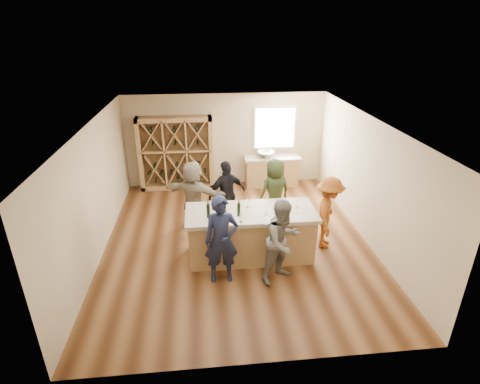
{
  "coord_description": "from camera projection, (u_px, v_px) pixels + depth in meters",
  "views": [
    {
      "loc": [
        -0.7,
        -7.49,
        4.66
      ],
      "look_at": [
        0.1,
        0.2,
        1.15
      ],
      "focal_mm": 28.0,
      "sensor_mm": 36.0,
      "label": 1
    }
  ],
  "objects": [
    {
      "name": "tasting_counter_top",
      "position": [
        251.0,
        213.0,
        7.8
      ],
      "size": [
        2.72,
        1.12,
        0.08
      ],
      "primitive_type": "cube",
      "color": "#B4A794",
      "rests_on": "tasting_counter_base"
    },
    {
      "name": "person_near_left",
      "position": [
        221.0,
        240.0,
        7.09
      ],
      "size": [
        0.68,
        0.52,
        1.8
      ],
      "primitive_type": "imported",
      "rotation": [
        0.0,
        0.0,
        0.06
      ],
      "color": "#191E38",
      "rests_on": "floor"
    },
    {
      "name": "wine_glass_e",
      "position": [
        297.0,
        210.0,
        7.63
      ],
      "size": [
        0.09,
        0.09,
        0.18
      ],
      "primitive_type": "cone",
      "rotation": [
        0.0,
        0.0,
        0.37
      ],
      "color": "white",
      "rests_on": "tasting_counter_top"
    },
    {
      "name": "wall_front",
      "position": [
        261.0,
        291.0,
        4.98
      ],
      "size": [
        6.0,
        0.1,
        2.8
      ],
      "primitive_type": "cube",
      "color": "#C0AD8B",
      "rests_on": "ground"
    },
    {
      "name": "wine_bottle_c",
      "position": [
        224.0,
        208.0,
        7.6
      ],
      "size": [
        0.1,
        0.1,
        0.31
      ],
      "primitive_type": "cylinder",
      "rotation": [
        0.0,
        0.0,
        -0.38
      ],
      "color": "black",
      "rests_on": "tasting_counter_top"
    },
    {
      "name": "person_server",
      "position": [
        328.0,
        213.0,
        8.26
      ],
      "size": [
        0.86,
        1.18,
        1.66
      ],
      "primitive_type": "imported",
      "rotation": [
        0.0,
        0.0,
        1.19
      ],
      "color": "#994C19",
      "rests_on": "floor"
    },
    {
      "name": "wine_bottle_a",
      "position": [
        208.0,
        211.0,
        7.47
      ],
      "size": [
        0.08,
        0.08,
        0.29
      ],
      "primitive_type": "cylinder",
      "rotation": [
        0.0,
        0.0,
        0.04
      ],
      "color": "black",
      "rests_on": "tasting_counter_top"
    },
    {
      "name": "person_far_mid",
      "position": [
        227.0,
        194.0,
        9.14
      ],
      "size": [
        1.11,
        0.86,
        1.69
      ],
      "primitive_type": "imported",
      "rotation": [
        0.0,
        0.0,
        3.56
      ],
      "color": "black",
      "rests_on": "floor"
    },
    {
      "name": "wine_glass_a",
      "position": [
        241.0,
        218.0,
        7.33
      ],
      "size": [
        0.08,
        0.08,
        0.16
      ],
      "primitive_type": "cone",
      "rotation": [
        0.0,
        0.0,
        -0.33
      ],
      "color": "white",
      "rests_on": "tasting_counter_top"
    },
    {
      "name": "window_pane",
      "position": [
        275.0,
        128.0,
        11.31
      ],
      "size": [
        1.18,
        0.01,
        1.18
      ],
      "primitive_type": "cube",
      "color": "white",
      "rests_on": "wall_back"
    },
    {
      "name": "person_far_left",
      "position": [
        193.0,
        195.0,
        9.06
      ],
      "size": [
        1.68,
        1.16,
        1.71
      ],
      "primitive_type": "imported",
      "rotation": [
        0.0,
        0.0,
        2.72
      ],
      "color": "gray",
      "rests_on": "floor"
    },
    {
      "name": "faucet",
      "position": [
        265.0,
        150.0,
        11.51
      ],
      "size": [
        0.02,
        0.02,
        0.3
      ],
      "primitive_type": "cylinder",
      "color": "silver",
      "rests_on": "back_counter_top"
    },
    {
      "name": "ceiling",
      "position": [
        236.0,
        120.0,
        7.6
      ],
      "size": [
        6.0,
        7.0,
        0.1
      ],
      "primitive_type": "cube",
      "color": "white",
      "rests_on": "ground"
    },
    {
      "name": "wall_left",
      "position": [
        93.0,
        191.0,
        7.91
      ],
      "size": [
        0.1,
        7.0,
        2.8
      ],
      "primitive_type": "cube",
      "color": "#C0AD8B",
      "rests_on": "ground"
    },
    {
      "name": "wine_glass_b",
      "position": [
        266.0,
        217.0,
        7.37
      ],
      "size": [
        0.08,
        0.08,
        0.16
      ],
      "primitive_type": "cone",
      "rotation": [
        0.0,
        0.0,
        0.4
      ],
      "color": "white",
      "rests_on": "tasting_counter_top"
    },
    {
      "name": "wine_rack",
      "position": [
        176.0,
        154.0,
        11.14
      ],
      "size": [
        2.2,
        0.45,
        2.2
      ],
      "primitive_type": "cube",
      "color": "#A98050",
      "rests_on": "floor"
    },
    {
      "name": "sink",
      "position": [
        266.0,
        154.0,
        11.37
      ],
      "size": [
        0.54,
        0.54,
        0.19
      ],
      "primitive_type": "imported",
      "color": "silver",
      "rests_on": "back_counter_top"
    },
    {
      "name": "tasting_counter_base",
      "position": [
        251.0,
        235.0,
        8.02
      ],
      "size": [
        2.6,
        1.0,
        1.0
      ],
      "primitive_type": "cube",
      "color": "#A98050",
      "rests_on": "floor"
    },
    {
      "name": "person_near_right",
      "position": [
        283.0,
        241.0,
        7.13
      ],
      "size": [
        0.95,
        0.83,
        1.72
      ],
      "primitive_type": "imported",
      "rotation": [
        0.0,
        0.0,
        0.55
      ],
      "color": "slate",
      "rests_on": "floor"
    },
    {
      "name": "back_counter_base",
      "position": [
        272.0,
        172.0,
        11.63
      ],
      "size": [
        1.6,
        0.58,
        0.86
      ],
      "primitive_type": "cube",
      "color": "#A98050",
      "rests_on": "floor"
    },
    {
      "name": "tasting_menu_a",
      "position": [
        234.0,
        221.0,
        7.4
      ],
      "size": [
        0.23,
        0.31,
        0.0
      ],
      "primitive_type": "cube",
      "rotation": [
        0.0,
        0.0,
        -0.02
      ],
      "color": "white",
      "rests_on": "tasting_counter_top"
    },
    {
      "name": "wine_glass_c",
      "position": [
        289.0,
        217.0,
        7.36
      ],
      "size": [
        0.07,
        0.07,
        0.18
      ],
      "primitive_type": "cone",
      "rotation": [
        0.0,
        0.0,
        -0.12
      ],
      "color": "white",
      "rests_on": "tasting_counter_top"
    },
    {
      "name": "window_frame",
      "position": [
        275.0,
        128.0,
        11.34
      ],
      "size": [
        1.3,
        0.06,
        1.3
      ],
      "primitive_type": "cube",
      "color": "white",
      "rests_on": "wall_back"
    },
    {
      "name": "back_counter_top",
      "position": [
        272.0,
        158.0,
        11.44
      ],
      "size": [
        1.7,
        0.62,
        0.06
      ],
      "primitive_type": "cube",
      "color": "#B4A794",
      "rests_on": "back_counter_base"
    },
    {
      "name": "floor",
      "position": [
        237.0,
        242.0,
        8.8
      ],
      "size": [
        6.0,
        7.0,
        0.1
      ],
      "primitive_type": "cube",
      "color": "brown",
      "rests_on": "ground"
    },
    {
      "name": "wall_back",
      "position": [
        225.0,
        140.0,
        11.41
      ],
      "size": [
        6.0,
        0.1,
        2.8
      ],
      "primitive_type": "cube",
      "color": "#C0AD8B",
      "rests_on": "ground"
    },
    {
      "name": "tasting_menu_b",
      "position": [
        266.0,
        220.0,
        7.42
      ],
      "size": [
        0.3,
        0.34,
        0.0
      ],
      "primitive_type": "cube",
      "rotation": [
        0.0,
        0.0,
        0.38
      ],
      "color": "white",
      "rests_on": "tasting_counter_top"
    },
    {
      "name": "person_far_right",
      "position": [
        275.0,
        191.0,
        9.29
      ],
      "size": [
        0.95,
        0.78,
        1.67
      ],
      "primitive_type": "imported",
      "rotation": [
        0.0,
        0.0,
        3.48
      ],
      "color": "#263319",
      "rests_on": "floor"
    },
    {
      "name": "tasting_menu_c",
      "position": [
        296.0,
        217.0,
        7.53
      ],
      "size": [
        0.36,
        0.41,
        0.0
      ],
      "primitive_type": "cube",
      "rotation": [
        0.0,
        0.0,
        -0.4
      ],
      "color": "white",
      "rests_on": "tasting_counter_top"
    },
    {
      "name": "wine_glass_f",
      "position": [
        248.0,
        203.0,
        7.92
      ],
      "size": [
        0.07,
        0.07,
        0.18
      ],
      "primitive_type": "cone",
      "color": "white",
      "rests_on": "tasting_counter_top"
    },
    {
      "name": "wine_bottle_b",
      "position": [
        220.0,
        212.0,
        7.46
      ],
      "size": [
        0.09,
        0.09,
        0.27
      ],
      "primitive_type": "cylinder",
      "rotation": [
        0.0,
        0.0,
        0.39
      ],
      "color": "black",
      "rests_on": "tasting_counter_top"
    },
    {
      "name": "wall_right",
      "position": [
        370.0,
        180.0,
        8.48
      ],
      "size": [
        0.1,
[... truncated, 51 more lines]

